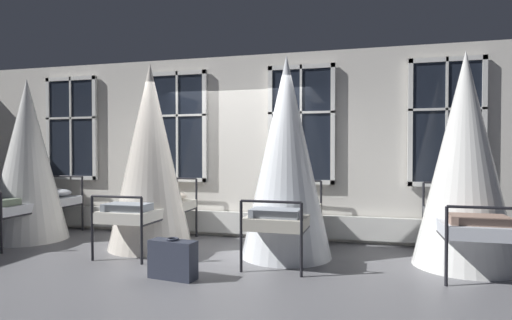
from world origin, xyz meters
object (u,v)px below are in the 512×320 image
cot_first (28,162)px  cot_third (286,159)px  cot_fourth (465,162)px  cot_second (150,158)px  suitcase_dark (173,259)px

cot_first → cot_third: bearing=-90.8°
cot_first → cot_fourth: (6.60, 0.06, 0.04)m
cot_second → suitcase_dark: 2.03m
cot_third → cot_first: bearing=91.2°
cot_third → suitcase_dark: bearing=142.8°
cot_third → suitcase_dark: 2.05m
cot_fourth → suitcase_dark: bearing=112.6°
cot_first → cot_third: cot_third is taller
cot_second → cot_third: (2.09, -0.01, -0.00)m
cot_first → cot_third: 4.33m
cot_second → suitcase_dark: size_ratio=4.79×
cot_third → cot_fourth: size_ratio=1.02×
cot_first → suitcase_dark: cot_first is taller
cot_first → suitcase_dark: 3.69m
cot_second → cot_fourth: bearing=-89.1°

